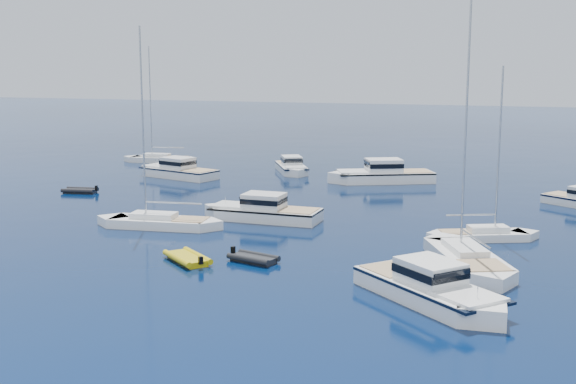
# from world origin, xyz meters

# --- Properties ---
(ground) EXTENTS (400.00, 400.00, 0.00)m
(ground) POSITION_xyz_m (0.00, 0.00, 0.00)
(ground) COLOR #092155
(ground) RESTS_ON ground
(motor_cruiser_right) EXTENTS (9.99, 9.17, 2.73)m
(motor_cruiser_right) POSITION_xyz_m (9.57, 7.25, 0.00)
(motor_cruiser_right) COLOR white
(motor_cruiser_right) RESTS_ON ground
(motor_cruiser_centre) EXTENTS (10.20, 3.22, 2.67)m
(motor_cruiser_centre) POSITION_xyz_m (-6.00, 22.86, 0.00)
(motor_cruiser_centre) COLOR silver
(motor_cruiser_centre) RESTS_ON ground
(motor_cruiser_far_l) EXTENTS (11.03, 5.90, 2.77)m
(motor_cruiser_far_l) POSITION_xyz_m (-22.82, 40.16, 0.00)
(motor_cruiser_far_l) COLOR white
(motor_cruiser_far_l) RESTS_ON ground
(motor_cruiser_distant) EXTENTS (12.09, 8.42, 3.07)m
(motor_cruiser_distant) POSITION_xyz_m (-1.34, 44.31, 0.00)
(motor_cruiser_distant) COLOR white
(motor_cruiser_distant) RESTS_ON ground
(motor_cruiser_horizon) EXTENTS (6.72, 9.17, 2.35)m
(motor_cruiser_horizon) POSITION_xyz_m (-12.36, 47.77, 0.00)
(motor_cruiser_horizon) COLOR white
(motor_cruiser_horizon) RESTS_ON ground
(sailboat_mid_r) EXTENTS (7.68, 11.80, 17.08)m
(sailboat_mid_r) POSITION_xyz_m (10.46, 14.91, 0.00)
(sailboat_mid_r) COLOR white
(sailboat_mid_r) RESTS_ON ground
(sailboat_mid_l) EXTENTS (10.60, 4.10, 15.18)m
(sailboat_mid_l) POSITION_xyz_m (-12.17, 17.86, 0.00)
(sailboat_mid_l) COLOR white
(sailboat_mid_l) RESTS_ON ground
(sailboat_centre) EXTENTS (8.48, 5.44, 12.26)m
(sailboat_centre) POSITION_xyz_m (10.78, 22.02, 0.00)
(sailboat_centre) COLOR white
(sailboat_centre) RESTS_ON ground
(sailboat_far_l) EXTENTS (10.31, 4.09, 14.75)m
(sailboat_far_l) POSITION_xyz_m (-30.82, 50.54, 0.00)
(sailboat_far_l) COLOR silver
(sailboat_far_l) RESTS_ON ground
(tender_yellow) EXTENTS (4.30, 4.00, 0.95)m
(tender_yellow) POSITION_xyz_m (-5.69, 9.96, 0.00)
(tender_yellow) COLOR gold
(tender_yellow) RESTS_ON ground
(tender_grey_near) EXTENTS (3.53, 2.54, 0.95)m
(tender_grey_near) POSITION_xyz_m (-1.86, 11.27, 0.00)
(tender_grey_near) COLOR black
(tender_grey_near) RESTS_ON ground
(tender_grey_far) EXTENTS (3.59, 2.42, 0.95)m
(tender_grey_far) POSITION_xyz_m (-26.66, 28.31, 0.00)
(tender_grey_far) COLOR black
(tender_grey_far) RESTS_ON ground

